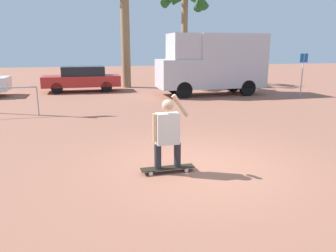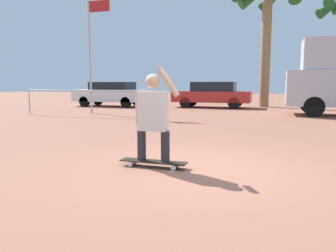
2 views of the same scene
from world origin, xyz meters
TOP-DOWN VIEW (x-y plane):
  - ground_plane at (0.00, 0.00)m, footprint 80.00×80.00m
  - skateboard at (-0.75, -0.08)m, footprint 1.09×0.23m
  - person_skateboarder at (-0.75, -0.08)m, footprint 0.73×0.23m
  - camper_van at (4.42, 10.28)m, footprint 5.62×2.02m
  - parked_car_red at (-2.34, 13.40)m, footprint 4.29×1.70m
  - palm_tree_near_van at (4.58, 15.98)m, footprint 3.25×3.43m
  - street_sign at (8.53, 8.43)m, footprint 0.44×0.06m

SIDE VIEW (x-z plane):
  - ground_plane at x=0.00m, z-range 0.00..0.00m
  - skateboard at x=-0.75m, z-range 0.03..0.13m
  - parked_car_red at x=-2.34m, z-range 0.04..1.47m
  - person_skateboarder at x=-0.75m, z-range 0.13..1.62m
  - street_sign at x=8.53m, z-range 0.32..2.50m
  - camper_van at x=4.42m, z-range 0.13..3.29m
  - palm_tree_near_van at x=4.58m, z-range 2.02..8.70m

